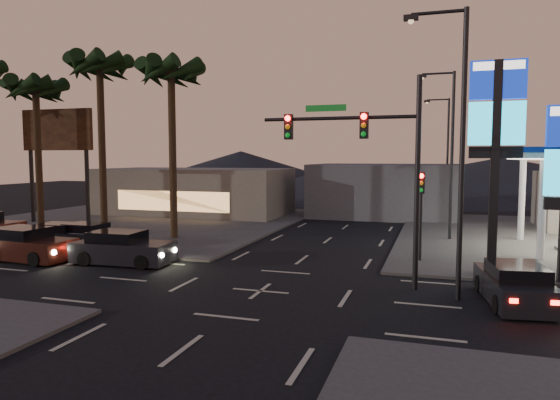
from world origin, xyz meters
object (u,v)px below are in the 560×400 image
(car_lane_a_front, at_px, (122,249))
(suv_station, at_px, (514,285))
(pylon_sign_tall, at_px, (496,124))
(car_lane_b_mid, at_px, (62,236))
(car_lane_b_front, at_px, (90,237))
(car_lane_a_mid, at_px, (25,245))
(traffic_signal_mast, at_px, (371,151))

(car_lane_a_front, distance_m, suv_station, 16.70)
(car_lane_a_front, bearing_deg, suv_station, -5.22)
(pylon_sign_tall, bearing_deg, suv_station, -86.07)
(car_lane_b_mid, bearing_deg, car_lane_a_front, -24.86)
(pylon_sign_tall, distance_m, car_lane_b_mid, 22.81)
(pylon_sign_tall, xyz_separation_m, car_lane_b_mid, (-22.06, -0.26, -5.77))
(car_lane_b_front, bearing_deg, car_lane_a_mid, -102.97)
(car_lane_a_front, bearing_deg, traffic_signal_mast, -2.93)
(traffic_signal_mast, height_order, car_lane_b_mid, traffic_signal_mast)
(pylon_sign_tall, xyz_separation_m, suv_station, (0.30, -4.44, -5.73))
(traffic_signal_mast, bearing_deg, suv_station, -10.39)
(car_lane_a_front, bearing_deg, car_lane_a_mid, -171.92)
(pylon_sign_tall, relative_size, traffic_signal_mast, 1.12)
(traffic_signal_mast, relative_size, suv_station, 1.79)
(car_lane_a_front, relative_size, car_lane_b_front, 1.13)
(pylon_sign_tall, relative_size, suv_station, 2.02)
(car_lane_b_front, distance_m, suv_station, 21.24)
(car_lane_a_front, height_order, car_lane_b_front, car_lane_a_front)
(car_lane_b_front, height_order, suv_station, suv_station)
(car_lane_a_mid, bearing_deg, car_lane_b_mid, 102.75)
(car_lane_b_mid, bearing_deg, suv_station, -10.58)
(car_lane_b_front, xyz_separation_m, car_lane_b_mid, (-1.60, -0.26, -0.01))
(traffic_signal_mast, distance_m, suv_station, 6.87)
(traffic_signal_mast, relative_size, car_lane_a_front, 1.66)
(car_lane_a_front, xyz_separation_m, car_lane_b_front, (-4.14, 2.92, -0.08))
(car_lane_b_mid, relative_size, suv_station, 0.94)
(car_lane_b_front, distance_m, car_lane_b_mid, 1.62)
(car_lane_a_front, relative_size, car_lane_a_mid, 0.97)
(pylon_sign_tall, distance_m, suv_station, 7.26)
(car_lane_b_front, bearing_deg, traffic_signal_mast, -12.60)
(traffic_signal_mast, xyz_separation_m, suv_station, (5.05, -0.93, -4.57))
(car_lane_a_mid, bearing_deg, traffic_signal_mast, 0.40)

